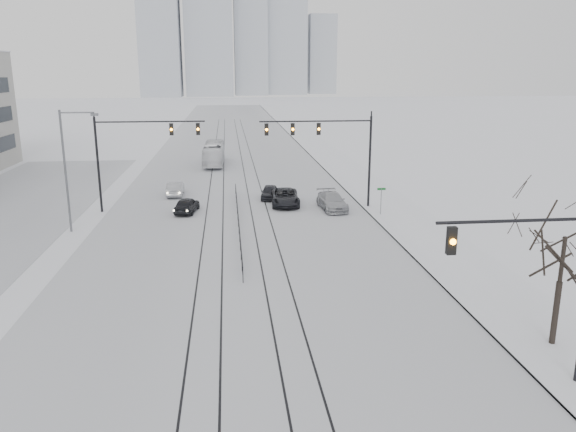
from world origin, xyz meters
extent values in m
cube|color=silver|center=(0.00, 60.00, 0.01)|extent=(22.00, 260.00, 0.02)
cube|color=silver|center=(13.50, 60.00, 0.08)|extent=(5.00, 260.00, 0.16)
cube|color=gray|center=(11.05, 60.00, 0.06)|extent=(0.10, 260.00, 0.12)
cube|color=black|center=(-2.60, 40.00, 0.02)|extent=(0.10, 180.00, 0.01)
cube|color=black|center=(-1.20, 40.00, 0.02)|extent=(0.10, 180.00, 0.01)
cube|color=black|center=(1.20, 40.00, 0.02)|extent=(0.10, 180.00, 0.01)
cube|color=black|center=(2.60, 40.00, 0.02)|extent=(0.10, 180.00, 0.01)
cube|color=#A1A7B1|center=(-30.00, 260.00, 27.50)|extent=(18.00, 18.00, 55.00)
cube|color=#A1A7B1|center=(-8.00, 268.00, 36.00)|extent=(22.00, 22.00, 72.00)
cube|color=#A1A7B1|center=(12.00, 276.00, 24.00)|extent=(16.00, 16.00, 48.00)
cube|color=#A1A7B1|center=(30.00, 284.00, 32.00)|extent=(20.00, 20.00, 64.00)
cube|color=#A1A7B1|center=(50.00, 292.00, 20.00)|extent=(14.00, 14.00, 40.00)
cylinder|color=black|center=(9.40, 6.00, 6.60)|extent=(6.00, 0.12, 0.12)
cube|color=black|center=(7.00, 6.00, 5.95)|extent=(0.32, 0.24, 1.00)
sphere|color=orange|center=(7.00, 5.86, 5.95)|extent=(0.22, 0.22, 0.22)
cylinder|color=black|center=(11.50, 35.00, 4.00)|extent=(0.20, 0.20, 8.00)
cylinder|color=black|center=(6.75, 35.00, 7.60)|extent=(9.50, 0.12, 0.12)
cube|color=black|center=(2.60, 35.00, 6.95)|extent=(0.32, 0.24, 1.00)
sphere|color=orange|center=(2.60, 34.86, 6.95)|extent=(0.22, 0.22, 0.22)
cube|color=black|center=(4.80, 35.00, 6.95)|extent=(0.32, 0.24, 1.00)
sphere|color=orange|center=(4.80, 34.86, 6.95)|extent=(0.22, 0.22, 0.22)
cube|color=black|center=(7.00, 35.00, 6.95)|extent=(0.32, 0.24, 1.00)
sphere|color=orange|center=(7.00, 34.86, 6.95)|extent=(0.22, 0.22, 0.22)
cylinder|color=black|center=(-11.50, 36.00, 4.00)|extent=(0.20, 0.20, 8.00)
cylinder|color=black|center=(-7.00, 36.00, 7.60)|extent=(9.00, 0.12, 0.12)
cube|color=black|center=(-3.10, 36.00, 6.95)|extent=(0.32, 0.24, 1.00)
sphere|color=orange|center=(-3.10, 35.86, 6.95)|extent=(0.22, 0.22, 0.22)
cube|color=black|center=(-5.30, 36.00, 6.95)|extent=(0.32, 0.24, 1.00)
sphere|color=orange|center=(-5.30, 35.86, 6.95)|extent=(0.22, 0.22, 0.22)
cylinder|color=#595B60|center=(-12.50, 30.00, 4.50)|extent=(0.16, 0.16, 9.00)
cylinder|color=#595B60|center=(-11.30, 30.00, 8.80)|extent=(2.40, 0.10, 0.10)
cube|color=#595B60|center=(-10.10, 30.00, 8.65)|extent=(0.50, 0.25, 0.18)
cylinder|color=black|center=(13.20, 9.00, 1.50)|extent=(0.26, 0.26, 3.00)
cylinder|color=black|center=(13.20, 9.00, 3.75)|extent=(0.18, 0.18, 2.50)
cube|color=black|center=(0.00, 30.00, 0.95)|extent=(0.06, 24.00, 0.06)
cube|color=black|center=(0.00, 30.00, 0.55)|extent=(0.06, 24.00, 0.06)
cylinder|color=#595B60|center=(11.80, 32.00, 1.20)|extent=(0.06, 0.06, 2.40)
cube|color=#0C4C19|center=(11.80, 32.00, 2.30)|extent=(0.70, 0.04, 0.18)
imported|color=black|center=(-4.24, 34.89, 0.66)|extent=(2.24, 4.11, 1.33)
imported|color=#9EA1A6|center=(-5.79, 41.89, 0.68)|extent=(1.44, 4.10, 1.35)
imported|color=black|center=(4.33, 36.72, 0.73)|extent=(2.66, 5.33, 1.45)
imported|color=#9EA0A5|center=(8.22, 34.73, 0.72)|extent=(2.32, 5.06, 1.43)
imported|color=black|center=(3.15, 39.56, 0.62)|extent=(2.01, 3.83, 1.24)
imported|color=white|center=(-2.42, 59.93, 1.42)|extent=(2.60, 10.22, 2.83)
camera|label=1|loc=(-0.67, -11.96, 11.68)|focal=35.00mm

